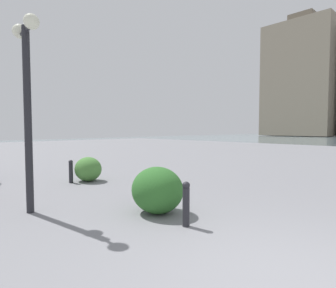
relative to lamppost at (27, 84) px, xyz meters
The scene contains 6 objects.
building_annex 69.18m from the lamppost, 72.94° to the right, with size 14.90×10.52×27.72m.
lamppost is the anchor object (origin of this frame).
bollard_near 3.76m from the lamppost, 148.07° to the right, with size 0.13×0.13×0.77m.
bollard_mid 3.68m from the lamppost, 39.09° to the right, with size 0.13×0.13×0.70m.
shrub_low 3.24m from the lamppost, 134.33° to the right, with size 1.07×0.96×0.91m.
shrub_round 3.90m from the lamppost, 47.28° to the right, with size 0.89×0.80×0.76m.
Camera 1 is at (-1.11, 2.90, 1.66)m, focal length 29.76 mm.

